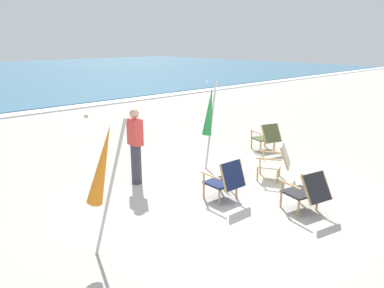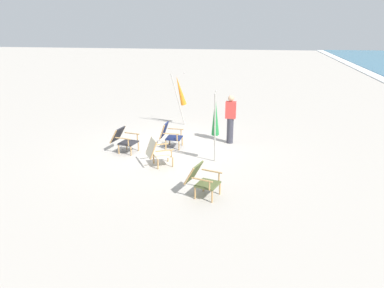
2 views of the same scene
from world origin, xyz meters
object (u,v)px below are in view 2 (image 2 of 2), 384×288
at_px(umbrella_furled_orange, 180,91).
at_px(beach_chair_front_right, 158,152).
at_px(beach_chair_back_right, 170,134).
at_px(umbrella_furled_green, 215,117).
at_px(person_near_chairs, 230,119).
at_px(beach_chair_front_left, 201,179).
at_px(beach_chair_far_center, 123,139).

bearing_deg(umbrella_furled_orange, beach_chair_front_right, 1.42).
distance_m(beach_chair_back_right, umbrella_furled_orange, 2.81).
bearing_deg(beach_chair_back_right, umbrella_furled_green, 53.27).
bearing_deg(beach_chair_front_right, beach_chair_back_right, 179.80).
bearing_deg(person_near_chairs, beach_chair_front_left, -6.81).
bearing_deg(beach_chair_far_center, person_near_chairs, 112.59).
xyz_separation_m(beach_chair_back_right, beach_chair_front_left, (3.34, 1.44, -0.01)).
xyz_separation_m(beach_chair_back_right, beach_chair_far_center, (0.65, -1.34, -0.01)).
height_order(beach_chair_front_right, umbrella_furled_green, umbrella_furled_green).
distance_m(beach_chair_front_right, umbrella_furled_green, 1.90).
xyz_separation_m(umbrella_furled_orange, person_near_chairs, (1.96, 2.03, -0.51)).
xyz_separation_m(beach_chair_far_center, umbrella_furled_orange, (-3.31, 1.22, 0.92)).
height_order(beach_chair_front_right, umbrella_furled_orange, umbrella_furled_orange).
height_order(beach_chair_far_center, umbrella_furled_orange, umbrella_furled_orange).
bearing_deg(beach_chair_front_left, umbrella_furled_green, 176.64).
bearing_deg(beach_chair_front_right, beach_chair_front_left, 40.77).
relative_size(beach_chair_back_right, beach_chair_far_center, 0.93).
bearing_deg(umbrella_furled_green, person_near_chairs, 169.26).
bearing_deg(person_near_chairs, umbrella_furled_orange, -133.86).
xyz_separation_m(beach_chair_far_center, person_near_chairs, (-1.36, 3.26, 0.42)).
bearing_deg(beach_chair_front_left, beach_chair_back_right, -156.71).
bearing_deg(umbrella_furled_green, beach_chair_front_left, -3.36).
bearing_deg(umbrella_furled_green, umbrella_furled_orange, -156.32).
height_order(beach_chair_front_right, beach_chair_front_left, beach_chair_front_right).
xyz_separation_m(beach_chair_front_left, person_near_chairs, (-4.05, 0.48, 0.42)).
height_order(beach_chair_front_left, umbrella_furled_green, umbrella_furled_green).
bearing_deg(beach_chair_far_center, umbrella_furled_green, 79.90).
height_order(beach_chair_back_right, beach_chair_far_center, beach_chair_back_right).
xyz_separation_m(beach_chair_far_center, umbrella_furled_green, (0.52, 2.90, 0.96)).
height_order(beach_chair_far_center, beach_chair_front_right, beach_chair_front_right).
height_order(beach_chair_back_right, umbrella_furled_orange, umbrella_furled_orange).
height_order(umbrella_furled_green, person_near_chairs, umbrella_furled_green).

